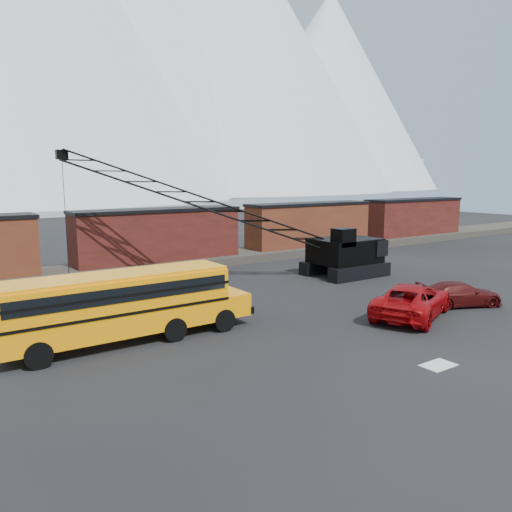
{
  "coord_description": "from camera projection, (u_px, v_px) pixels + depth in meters",
  "views": [
    {
      "loc": [
        -16.15,
        -15.41,
        7.42
      ],
      "look_at": [
        -0.51,
        7.31,
        3.0
      ],
      "focal_mm": 35.0,
      "sensor_mm": 36.0,
      "label": 1
    }
  ],
  "objects": [
    {
      "name": "maroon_suv",
      "position": [
        460.0,
        294.0,
        28.78
      ],
      "size": [
        5.19,
        3.72,
        1.4
      ],
      "primitive_type": "imported",
      "rotation": [
        0.0,
        0.0,
        1.16
      ],
      "color": "#420B0B",
      "rests_on": "ground"
    },
    {
      "name": "crawler_crane",
      "position": [
        208.0,
        205.0,
        34.27
      ],
      "size": [
        21.69,
        9.52,
        9.29
      ],
      "color": "black",
      "rests_on": "ground"
    },
    {
      "name": "boxcar_east_near",
      "position": [
        309.0,
        224.0,
        49.16
      ],
      "size": [
        13.7,
        3.1,
        4.17
      ],
      "color": "#4D1C16",
      "rests_on": "gravel_berm"
    },
    {
      "name": "ground",
      "position": [
        356.0,
        341.0,
        22.75
      ],
      "size": [
        160.0,
        160.0,
        0.0
      ],
      "primitive_type": "plane",
      "color": "black",
      "rests_on": "ground"
    },
    {
      "name": "school_bus",
      "position": [
        125.0,
        303.0,
        22.3
      ],
      "size": [
        11.65,
        2.65,
        3.19
      ],
      "color": "orange",
      "rests_on": "ground"
    },
    {
      "name": "snow_patch",
      "position": [
        438.0,
        365.0,
        19.77
      ],
      "size": [
        1.4,
        0.9,
        0.02
      ],
      "primitive_type": "cube",
      "color": "silver",
      "rests_on": "ground"
    },
    {
      "name": "boxcar_mid",
      "position": [
        158.0,
        235.0,
        40.2
      ],
      "size": [
        13.7,
        3.1,
        4.17
      ],
      "color": "#561B18",
      "rests_on": "gravel_berm"
    },
    {
      "name": "red_pickup",
      "position": [
        412.0,
        300.0,
        26.51
      ],
      "size": [
        7.07,
        5.26,
        1.78
      ],
      "primitive_type": "imported",
      "rotation": [
        0.0,
        0.0,
        1.98
      ],
      "color": "#A0070B",
      "rests_on": "ground"
    },
    {
      "name": "gravel_berm",
      "position": [
        159.0,
        264.0,
        40.59
      ],
      "size": [
        120.0,
        5.0,
        0.7
      ],
      "primitive_type": "cube",
      "color": "#423D36",
      "rests_on": "ground"
    },
    {
      "name": "boxcar_east_far",
      "position": [
        414.0,
        217.0,
        58.12
      ],
      "size": [
        13.7,
        3.1,
        4.17
      ],
      "color": "#561B18",
      "rests_on": "gravel_berm"
    }
  ]
}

